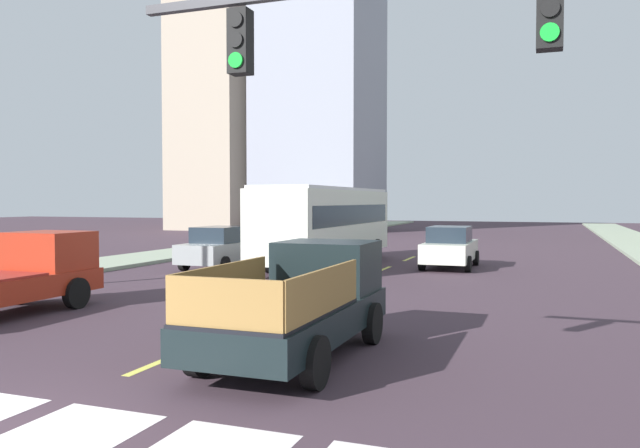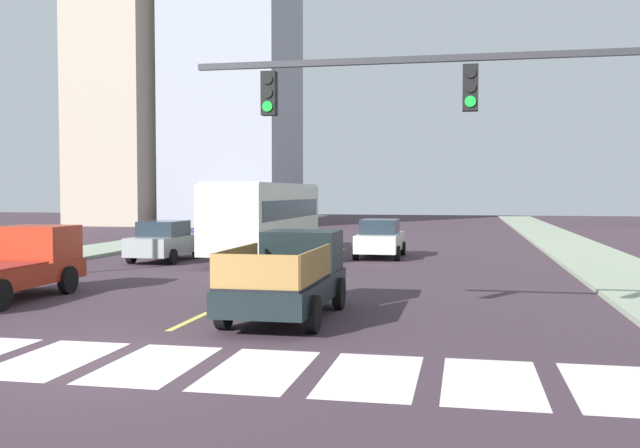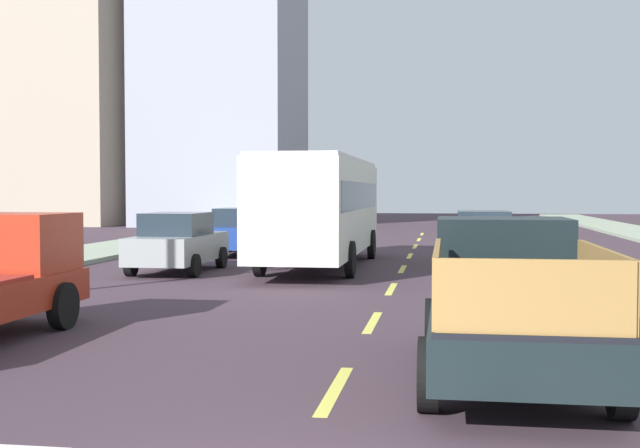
# 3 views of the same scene
# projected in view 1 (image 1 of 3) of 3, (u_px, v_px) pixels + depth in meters

# --- Properties ---
(sidewalk_left) EXTENTS (3.47, 110.00, 0.15)m
(sidewalk_left) POSITION_uv_depth(u_px,v_px,m) (128.00, 260.00, 28.07)
(sidewalk_left) COLOR #93A087
(sidewalk_left) RESTS_ON ground
(lane_dash_0) EXTENTS (0.16, 2.40, 0.01)m
(lane_dash_0) POSITION_uv_depth(u_px,v_px,m) (169.00, 358.00, 10.91)
(lane_dash_0) COLOR #D2CD50
(lane_dash_0) RESTS_ON ground
(lane_dash_1) EXTENTS (0.16, 2.40, 0.01)m
(lane_dash_1) POSITION_uv_depth(u_px,v_px,m) (283.00, 311.00, 15.60)
(lane_dash_1) COLOR #D2CD50
(lane_dash_1) RESTS_ON ground
(lane_dash_2) EXTENTS (0.16, 2.40, 0.01)m
(lane_dash_2) POSITION_uv_depth(u_px,v_px,m) (345.00, 285.00, 20.28)
(lane_dash_2) COLOR #D2CD50
(lane_dash_2) RESTS_ON ground
(lane_dash_3) EXTENTS (0.16, 2.40, 0.01)m
(lane_dash_3) POSITION_uv_depth(u_px,v_px,m) (383.00, 269.00, 24.97)
(lane_dash_3) COLOR #D2CD50
(lane_dash_3) RESTS_ON ground
(lane_dash_4) EXTENTS (0.16, 2.40, 0.01)m
(lane_dash_4) POSITION_uv_depth(u_px,v_px,m) (409.00, 259.00, 29.65)
(lane_dash_4) COLOR #D2CD50
(lane_dash_4) RESTS_ON ground
(lane_dash_5) EXTENTS (0.16, 2.40, 0.01)m
(lane_dash_5) POSITION_uv_depth(u_px,v_px,m) (428.00, 251.00, 34.34)
(lane_dash_5) COLOR #D2CD50
(lane_dash_5) RESTS_ON ground
(lane_dash_6) EXTENTS (0.16, 2.40, 0.01)m
(lane_dash_6) POSITION_uv_depth(u_px,v_px,m) (443.00, 245.00, 39.03)
(lane_dash_6) COLOR #D2CD50
(lane_dash_6) RESTS_ON ground
(lane_dash_7) EXTENTS (0.16, 2.40, 0.01)m
(lane_dash_7) POSITION_uv_depth(u_px,v_px,m) (454.00, 240.00, 43.71)
(lane_dash_7) COLOR #D2CD50
(lane_dash_7) RESTS_ON ground
(pickup_stakebed) EXTENTS (2.18, 5.20, 1.96)m
(pickup_stakebed) POSITION_uv_depth(u_px,v_px,m) (304.00, 302.00, 11.28)
(pickup_stakebed) COLOR black
(pickup_stakebed) RESTS_ON ground
(pickup_dark) EXTENTS (2.18, 5.20, 1.96)m
(pickup_dark) POSITION_uv_depth(u_px,v_px,m) (14.00, 276.00, 15.24)
(pickup_dark) COLOR #A12916
(pickup_dark) RESTS_ON ground
(city_bus) EXTENTS (2.72, 10.80, 3.32)m
(city_bus) POSITION_uv_depth(u_px,v_px,m) (327.00, 220.00, 26.04)
(city_bus) COLOR silver
(city_bus) RESTS_ON ground
(sedan_near_right) EXTENTS (2.02, 4.40, 1.72)m
(sedan_near_right) POSITION_uv_depth(u_px,v_px,m) (221.00, 247.00, 25.39)
(sedan_near_right) COLOR gray
(sedan_near_right) RESTS_ON ground
(sedan_far) EXTENTS (2.02, 4.40, 1.72)m
(sedan_far) POSITION_uv_depth(u_px,v_px,m) (288.00, 239.00, 31.21)
(sedan_far) COLOR navy
(sedan_far) RESTS_ON ground
(sedan_mid) EXTENTS (2.02, 4.40, 1.72)m
(sedan_mid) POSITION_uv_depth(u_px,v_px,m) (450.00, 247.00, 25.56)
(sedan_mid) COLOR beige
(sedan_mid) RESTS_ON ground
(block_mid_right) EXTENTS (7.13, 9.96, 28.46)m
(block_mid_right) POSITION_uv_depth(u_px,v_px,m) (222.00, 85.00, 61.20)
(block_mid_right) COLOR tan
(block_mid_right) RESTS_ON ground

